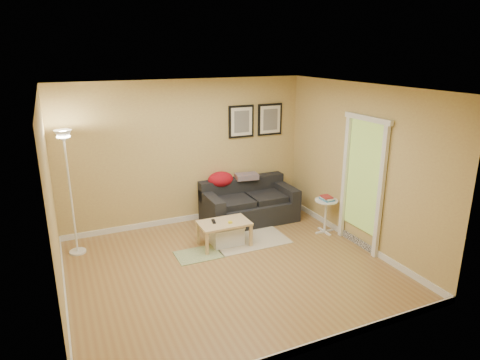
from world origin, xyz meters
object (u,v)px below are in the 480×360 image
at_px(side_table, 325,216).
at_px(floor_lamp, 71,197).
at_px(coffee_table, 224,234).
at_px(book_stack, 327,198).
at_px(storage_bin, 226,235).
at_px(sofa, 249,202).

distance_m(side_table, floor_lamp, 4.18).
relative_size(coffee_table, book_stack, 3.55).
height_order(storage_bin, side_table, side_table).
distance_m(sofa, floor_lamp, 3.10).
relative_size(storage_bin, side_table, 0.87).
bearing_deg(floor_lamp, storage_bin, -16.57).
height_order(sofa, storage_bin, sofa).
xyz_separation_m(coffee_table, storage_bin, (0.05, 0.03, -0.04)).
relative_size(storage_bin, book_stack, 2.28).
height_order(coffee_table, book_stack, book_stack).
height_order(side_table, book_stack, book_stack).
bearing_deg(storage_bin, coffee_table, -149.06).
relative_size(coffee_table, storage_bin, 1.56).
distance_m(sofa, side_table, 1.42).
distance_m(book_stack, floor_lamp, 4.15).
bearing_deg(storage_bin, floor_lamp, 163.43).
xyz_separation_m(coffee_table, book_stack, (1.81, -0.25, 0.44)).
bearing_deg(storage_bin, book_stack, -9.17).
height_order(coffee_table, storage_bin, coffee_table).
bearing_deg(coffee_table, storage_bin, 27.71).
relative_size(sofa, side_table, 2.81).
bearing_deg(coffee_table, side_table, -11.16).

